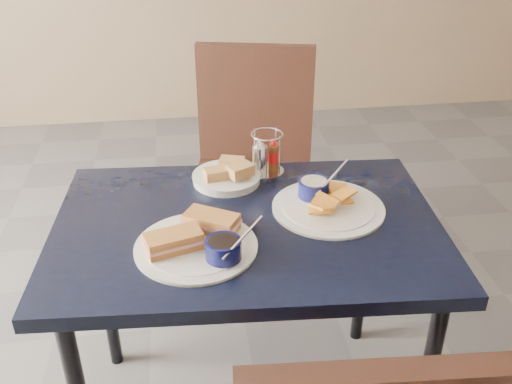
{
  "coord_description": "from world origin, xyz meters",
  "views": [
    {
      "loc": [
        -0.2,
        -1.42,
        1.6
      ],
      "look_at": [
        -0.01,
        -0.08,
        0.82
      ],
      "focal_mm": 40.0,
      "sensor_mm": 36.0,
      "label": 1
    }
  ],
  "objects": [
    {
      "name": "plantain_plate",
      "position": [
        0.19,
        -0.06,
        0.77
      ],
      "size": [
        0.32,
        0.32,
        0.12
      ],
      "color": "white",
      "rests_on": "dining_table"
    },
    {
      "name": "dining_table",
      "position": [
        -0.04,
        -0.12,
        0.67
      ],
      "size": [
        1.1,
        0.77,
        0.75
      ],
      "color": "black",
      "rests_on": "ground"
    },
    {
      "name": "condiment_caddy",
      "position": [
        0.06,
        0.17,
        0.81
      ],
      "size": [
        0.11,
        0.11,
        0.14
      ],
      "color": "silver",
      "rests_on": "dining_table"
    },
    {
      "name": "chair_far",
      "position": [
        0.06,
        0.65,
        0.57
      ],
      "size": [
        0.56,
        0.55,
        1.0
      ],
      "color": "black",
      "rests_on": "ground"
    },
    {
      "name": "ground",
      "position": [
        0.0,
        0.0,
        0.0
      ],
      "size": [
        6.0,
        6.0,
        0.0
      ],
      "primitive_type": "plane",
      "color": "#525257",
      "rests_on": "ground"
    },
    {
      "name": "bread_basket",
      "position": [
        -0.07,
        0.12,
        0.77
      ],
      "size": [
        0.21,
        0.21,
        0.07
      ],
      "color": "white",
      "rests_on": "dining_table"
    },
    {
      "name": "sandwich_plate",
      "position": [
        -0.17,
        -0.22,
        0.77
      ],
      "size": [
        0.32,
        0.32,
        0.12
      ],
      "color": "white",
      "rests_on": "dining_table"
    }
  ]
}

